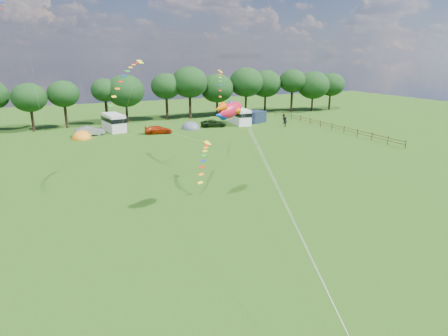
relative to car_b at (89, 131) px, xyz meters
name	(u,v)px	position (x,y,z in m)	size (l,w,h in m)	color
ground_plane	(280,266)	(6.21, -45.51, -0.74)	(180.00, 180.00, 0.00)	black
tree_line	(145,88)	(11.51, 9.48, 5.61)	(102.98, 10.98, 10.27)	black
fence	(326,125)	(38.21, -11.01, -0.04)	(0.12, 33.12, 1.20)	#472D19
car_b	(89,131)	(0.00, 0.00, 0.00)	(1.57, 4.20, 1.48)	gray
car_c	(158,130)	(10.38, -3.02, -0.10)	(1.80, 4.28, 1.28)	#9D2606
car_d	(213,123)	(21.01, -1.15, -0.10)	(2.11, 4.67, 1.27)	black
campervan_c	(114,122)	(4.21, 2.47, 0.80)	(3.37, 6.17, 2.87)	silver
campervan_d	(240,116)	(26.59, -0.54, 0.78)	(2.99, 5.96, 2.82)	white
tent_orange	(82,138)	(-1.35, -1.84, -0.72)	(3.02, 3.31, 2.36)	orange
tent_greyblue	(191,129)	(16.65, -1.14, -0.72)	(3.31, 3.62, 2.46)	#495362
awning_navy	(255,117)	(30.09, -0.21, 0.34)	(3.45, 2.80, 2.16)	#182539
fish_kite	(228,110)	(7.12, -36.30, 7.44)	(3.28, 2.24, 1.74)	red
streamer_kite_a	(4,3)	(-7.87, -20.29, 16.03)	(3.28, 5.42, 5.73)	yellow
streamer_kite_b	(128,74)	(1.57, -26.84, 9.82)	(4.25, 4.60, 3.78)	#EFFF18
streamer_kite_c	(205,155)	(7.77, -29.71, 2.24)	(3.22, 4.92, 2.82)	gold
walker_a	(284,119)	(34.35, -3.49, 0.14)	(0.86, 0.53, 1.76)	black
walker_b	(285,122)	(32.68, -6.46, 0.16)	(1.16, 0.54, 1.79)	black
streamer_kite_d	(220,84)	(12.69, -22.52, 8.42)	(2.62, 5.05, 4.27)	#FFDD00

